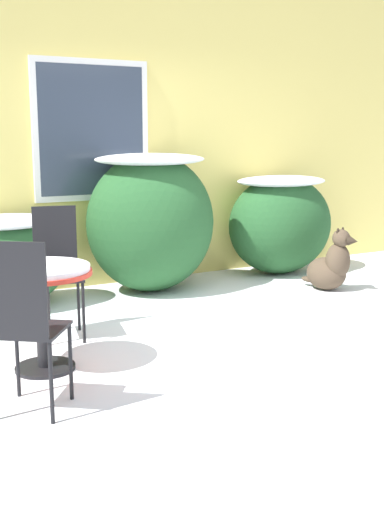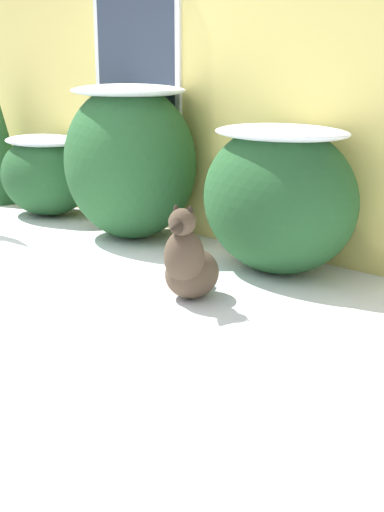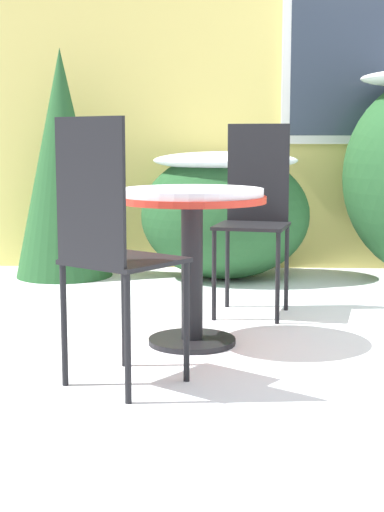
% 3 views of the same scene
% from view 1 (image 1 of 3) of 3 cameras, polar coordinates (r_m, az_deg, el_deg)
% --- Properties ---
extents(ground_plane, '(16.00, 16.00, 0.00)m').
position_cam_1_polar(ground_plane, '(5.08, 3.27, -7.23)').
color(ground_plane, white).
extents(house_wall, '(8.00, 0.10, 3.22)m').
position_cam_1_polar(house_wall, '(6.79, -6.72, 11.10)').
color(house_wall, '#E5D16B').
rests_on(house_wall, ground_plane).
extents(shrub_left, '(1.13, 0.85, 0.85)m').
position_cam_1_polar(shrub_left, '(6.05, -16.12, -0.18)').
color(shrub_left, '#235128').
rests_on(shrub_left, ground_plane).
extents(shrub_middle, '(1.31, 1.10, 1.38)m').
position_cam_1_polar(shrub_middle, '(6.43, -3.68, 3.27)').
color(shrub_middle, '#235128').
rests_on(shrub_middle, ground_plane).
extents(shrub_right, '(1.25, 0.92, 1.11)m').
position_cam_1_polar(shrub_right, '(7.31, 7.87, 3.03)').
color(shrub_right, '#235128').
rests_on(shrub_right, ground_plane).
extents(patio_table, '(0.67, 0.67, 0.72)m').
position_cam_1_polar(patio_table, '(4.37, -13.21, -2.91)').
color(patio_table, black).
rests_on(patio_table, ground_plane).
extents(patio_chair_near_table, '(0.44, 0.44, 1.02)m').
position_cam_1_polar(patio_chair_near_table, '(5.09, -11.91, -0.93)').
color(patio_chair_near_table, black).
rests_on(patio_chair_near_table, ground_plane).
extents(patio_chair_far_side, '(0.52, 0.52, 1.02)m').
position_cam_1_polar(patio_chair_far_side, '(3.69, -14.57, -5.59)').
color(patio_chair_far_side, black).
rests_on(patio_chair_far_side, ground_plane).
extents(dog, '(0.47, 0.61, 0.65)m').
position_cam_1_polar(dog, '(6.65, 12.23, -0.96)').
color(dog, '#4C3D2D').
rests_on(dog, ground_plane).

